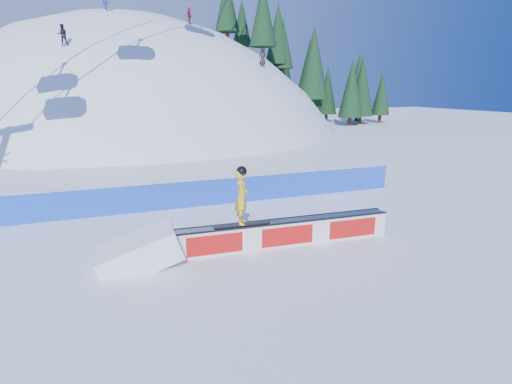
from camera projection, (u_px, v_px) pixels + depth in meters
name	position (u px, v px, depth m)	size (l,w,h in m)	color
ground	(203.00, 244.00, 13.74)	(160.00, 160.00, 0.00)	white
snow_hill	(140.00, 257.00, 56.40)	(64.00, 64.00, 64.00)	white
treeline	(306.00, 59.00, 57.32)	(25.98, 12.27, 20.75)	#342215
safety_fence	(179.00, 196.00, 17.67)	(22.05, 0.05, 1.30)	blue
rail_box	(285.00, 233.00, 13.55)	(7.64, 0.86, 0.91)	silver
snow_ramp	(140.00, 263.00, 12.25)	(2.40, 1.60, 0.90)	white
snowboarder	(242.00, 196.00, 12.74)	(1.86, 0.77, 1.93)	black
distant_skiers	(150.00, 24.00, 38.80)	(19.36, 10.12, 7.09)	black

